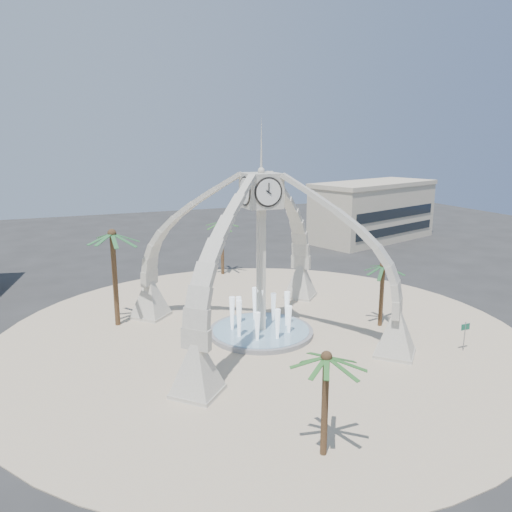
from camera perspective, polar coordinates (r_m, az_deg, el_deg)
name	(u,v)px	position (r m, az deg, el deg)	size (l,w,h in m)	color
ground	(261,334)	(38.83, 0.57, -8.95)	(140.00, 140.00, 0.00)	#282828
plaza	(261,334)	(38.82, 0.57, -8.91)	(40.00, 40.00, 0.06)	#BEAC8D
clock_tower	(261,252)	(36.88, 0.59, 0.44)	(17.94, 17.94, 16.30)	beige
fountain	(261,331)	(38.72, 0.57, -8.55)	(8.00, 8.00, 3.62)	gray
building_ne	(373,211)	(76.06, 13.24, 5.04)	(21.87, 14.17, 8.60)	beige
palm_east	(383,266)	(40.19, 14.34, -1.13)	(4.61, 4.61, 5.72)	brown
palm_west	(112,235)	(40.15, -16.13, 2.30)	(4.44, 4.44, 8.35)	brown
palm_north	(222,222)	(54.34, -3.91, 3.87)	(4.10, 4.10, 6.66)	brown
palm_south	(326,358)	(23.27, 8.06, -11.51)	(3.81, 3.81, 5.67)	brown
street_sign	(465,330)	(38.22, 22.78, -7.86)	(0.81, 0.07, 2.21)	slate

